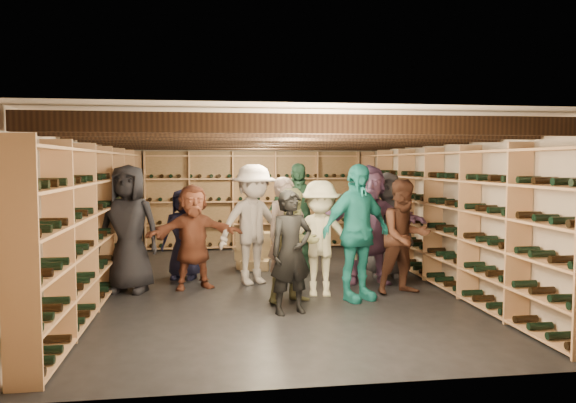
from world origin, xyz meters
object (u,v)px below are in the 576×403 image
(person_5, at_px, (193,237))
(person_7, at_px, (286,235))
(person_9, at_px, (253,225))
(crate_stack_right, at_px, (249,249))
(person_12, at_px, (387,225))
(crate_loose, at_px, (255,265))
(crate_stack_left, at_px, (259,245))
(person_6, at_px, (184,234))
(person_11, at_px, (369,224))
(person_2, at_px, (295,246))
(person_3, at_px, (320,239))
(person_10, at_px, (297,217))
(person_4, at_px, (356,232))
(person_0, at_px, (129,229))
(person_1, at_px, (291,252))
(person_8, at_px, (405,237))

(person_5, bearing_deg, person_7, -29.77)
(person_7, relative_size, person_9, 0.90)
(crate_stack_right, distance_m, person_12, 2.52)
(crate_loose, bearing_deg, crate_stack_left, 81.11)
(person_6, bearing_deg, person_11, 0.62)
(crate_loose, xyz_separation_m, person_5, (-1.04, -1.34, 0.71))
(person_6, xyz_separation_m, person_11, (2.91, -0.79, 0.20))
(person_2, bearing_deg, person_3, 16.29)
(person_6, height_order, person_10, person_10)
(person_3, distance_m, person_5, 1.95)
(person_9, bearing_deg, person_4, -66.71)
(person_10, bearing_deg, crate_stack_left, 120.50)
(person_4, relative_size, person_12, 1.08)
(crate_stack_left, xyz_separation_m, person_9, (-0.31, -2.42, 0.68))
(person_10, distance_m, person_11, 1.58)
(crate_stack_right, bearing_deg, person_6, -147.07)
(person_3, xyz_separation_m, person_5, (-1.80, 0.73, -0.03))
(person_4, bearing_deg, person_6, 119.63)
(person_0, distance_m, person_2, 2.52)
(person_3, xyz_separation_m, person_11, (0.93, 0.71, 0.11))
(crate_loose, bearing_deg, person_1, -85.92)
(crate_stack_left, height_order, person_7, person_7)
(person_7, bearing_deg, person_8, -35.64)
(person_6, height_order, person_12, person_12)
(person_1, relative_size, person_11, 0.83)
(person_1, distance_m, person_8, 1.97)
(person_2, relative_size, person_8, 0.94)
(person_6, bearing_deg, person_1, -43.31)
(person_4, xyz_separation_m, person_6, (-2.42, 1.82, -0.21))
(person_4, relative_size, person_5, 1.20)
(crate_stack_right, height_order, person_11, person_11)
(person_8, bearing_deg, person_6, 142.93)
(person_2, distance_m, person_12, 2.32)
(person_4, bearing_deg, crate_loose, 93.35)
(person_0, relative_size, person_10, 0.99)
(person_0, height_order, person_12, person_0)
(person_3, bearing_deg, crate_stack_left, 108.55)
(crate_stack_right, relative_size, person_2, 0.44)
(person_10, bearing_deg, person_3, -81.67)
(crate_stack_left, bearing_deg, crate_loose, -98.89)
(person_11, bearing_deg, crate_loose, 150.77)
(person_7, distance_m, person_12, 1.98)
(person_6, relative_size, person_9, 0.79)
(person_7, bearing_deg, person_0, 148.71)
(person_12, bearing_deg, person_7, -143.51)
(person_1, bearing_deg, person_12, 28.98)
(person_6, bearing_deg, person_4, -21.16)
(crate_stack_left, xyz_separation_m, person_7, (0.12, -3.01, 0.59))
(crate_stack_left, height_order, person_5, person_5)
(person_0, relative_size, person_4, 0.99)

